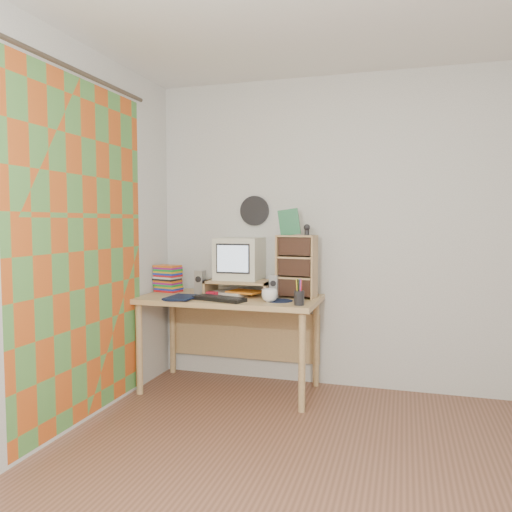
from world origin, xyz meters
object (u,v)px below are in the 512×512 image
Objects in this scene: mug at (270,295)px; diary at (170,295)px; dvd_stack at (168,275)px; keyboard at (219,299)px; crt_monitor at (238,259)px; cd_rack at (297,267)px; desk at (232,312)px.

diary is (-0.77, -0.07, -0.02)m from mug.
dvd_stack is at bearing 119.86° from diary.
mug is (0.37, 0.06, 0.03)m from keyboard.
dvd_stack is 0.41m from diary.
crt_monitor is 0.50m from cd_rack.
crt_monitor is at bearing 42.43° from diary.
keyboard is at bearing -143.91° from cd_rack.
dvd_stack reaches higher than keyboard.
mug is (-0.15, -0.24, -0.20)m from cd_rack.
crt_monitor reaches higher than dvd_stack.
mug is at bearing 6.41° from diary.
diary is (-0.43, -0.37, -0.26)m from crt_monitor.
dvd_stack is 1.17× the size of diary.
cd_rack is at bearing -7.06° from crt_monitor.
cd_rack is at bearing 3.13° from desk.
dvd_stack is (-0.59, 0.06, 0.28)m from desk.
cd_rack is at bearing 58.42° from mug.
crt_monitor is 1.44× the size of diary.
keyboard reaches higher than desk.
dvd_stack is 0.59× the size of cd_rack.
mug is at bearing 25.25° from keyboard.
diary is at bearing -139.01° from crt_monitor.
keyboard is 0.38m from mug.
keyboard is 0.85× the size of cd_rack.
keyboard is (-0.01, -0.27, 0.15)m from desk.
diary is at bearing -154.98° from cd_rack.
crt_monitor reaches higher than mug.
diary is (-0.92, -0.32, -0.22)m from cd_rack.
desk is 0.46m from mug.
desk is 3.39× the size of keyboard.
crt_monitor is 0.52m from mug.
desk is at bearing 105.12° from keyboard.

